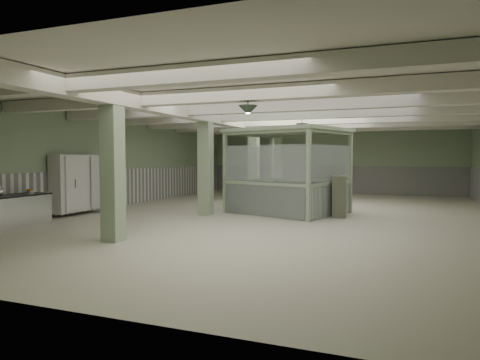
% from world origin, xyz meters
% --- Properties ---
extents(floor, '(20.00, 20.00, 0.00)m').
position_xyz_m(floor, '(0.00, 0.00, 0.00)').
color(floor, beige).
rests_on(floor, ground).
extents(ceiling, '(14.00, 20.00, 0.02)m').
position_xyz_m(ceiling, '(0.00, 0.00, 3.60)').
color(ceiling, beige).
rests_on(ceiling, wall_back).
extents(wall_back, '(14.00, 0.02, 3.60)m').
position_xyz_m(wall_back, '(0.00, 10.00, 1.80)').
color(wall_back, '#92A786').
rests_on(wall_back, floor).
extents(wall_front, '(14.00, 0.02, 3.60)m').
position_xyz_m(wall_front, '(0.00, -10.00, 1.80)').
color(wall_front, '#92A786').
rests_on(wall_front, floor).
extents(wall_left, '(0.02, 20.00, 3.60)m').
position_xyz_m(wall_left, '(-7.00, 0.00, 1.80)').
color(wall_left, '#92A786').
rests_on(wall_left, floor).
extents(wainscot_left, '(0.05, 19.90, 1.50)m').
position_xyz_m(wainscot_left, '(-6.97, 0.00, 0.75)').
color(wainscot_left, white).
rests_on(wainscot_left, floor).
extents(wainscot_back, '(13.90, 0.05, 1.50)m').
position_xyz_m(wainscot_back, '(0.00, 9.97, 0.75)').
color(wainscot_back, white).
rests_on(wainscot_back, floor).
extents(girder, '(0.45, 19.90, 0.40)m').
position_xyz_m(girder, '(-2.50, 0.00, 3.38)').
color(girder, silver).
rests_on(girder, ceiling).
extents(beam_a, '(13.90, 0.35, 0.32)m').
position_xyz_m(beam_a, '(0.00, -7.50, 3.42)').
color(beam_a, silver).
rests_on(beam_a, ceiling).
extents(beam_b, '(13.90, 0.35, 0.32)m').
position_xyz_m(beam_b, '(0.00, -5.00, 3.42)').
color(beam_b, silver).
rests_on(beam_b, ceiling).
extents(beam_c, '(13.90, 0.35, 0.32)m').
position_xyz_m(beam_c, '(0.00, -2.50, 3.42)').
color(beam_c, silver).
rests_on(beam_c, ceiling).
extents(beam_d, '(13.90, 0.35, 0.32)m').
position_xyz_m(beam_d, '(0.00, 0.00, 3.42)').
color(beam_d, silver).
rests_on(beam_d, ceiling).
extents(beam_e, '(13.90, 0.35, 0.32)m').
position_xyz_m(beam_e, '(0.00, 2.50, 3.42)').
color(beam_e, silver).
rests_on(beam_e, ceiling).
extents(beam_f, '(13.90, 0.35, 0.32)m').
position_xyz_m(beam_f, '(0.00, 5.00, 3.42)').
color(beam_f, silver).
rests_on(beam_f, ceiling).
extents(beam_g, '(13.90, 0.35, 0.32)m').
position_xyz_m(beam_g, '(0.00, 7.50, 3.42)').
color(beam_g, silver).
rests_on(beam_g, ceiling).
extents(column_a, '(0.42, 0.42, 3.60)m').
position_xyz_m(column_a, '(-2.50, -6.00, 1.80)').
color(column_a, '#96AC8A').
rests_on(column_a, floor).
extents(column_b, '(0.42, 0.42, 3.60)m').
position_xyz_m(column_b, '(-2.50, -1.00, 1.80)').
color(column_b, '#96AC8A').
rests_on(column_b, floor).
extents(column_c, '(0.42, 0.42, 3.60)m').
position_xyz_m(column_c, '(-2.50, 4.00, 1.80)').
color(column_c, '#96AC8A').
rests_on(column_c, floor).
extents(column_d, '(0.42, 0.42, 3.60)m').
position_xyz_m(column_d, '(-2.50, 8.00, 1.80)').
color(column_d, '#96AC8A').
rests_on(column_d, floor).
extents(pendant_front, '(0.44, 0.44, 0.22)m').
position_xyz_m(pendant_front, '(0.50, -5.00, 3.05)').
color(pendant_front, '#303F2F').
rests_on(pendant_front, ceiling).
extents(pendant_mid, '(0.44, 0.44, 0.22)m').
position_xyz_m(pendant_mid, '(0.50, 0.50, 3.05)').
color(pendant_mid, '#303F2F').
rests_on(pendant_mid, ceiling).
extents(pendant_back, '(0.44, 0.44, 0.22)m').
position_xyz_m(pendant_back, '(0.50, 5.50, 3.05)').
color(pendant_back, '#303F2F').
rests_on(pendant_back, ceiling).
extents(orange_bowl, '(0.23, 0.23, 0.08)m').
position_xyz_m(orange_bowl, '(-6.42, -4.75, 0.94)').
color(orange_bowl, '#B2B2B7').
rests_on(orange_bowl, prep_counter).
extents(walkin_cooler, '(0.94, 2.11, 1.94)m').
position_xyz_m(walkin_cooler, '(-6.62, -2.53, 0.97)').
color(walkin_cooler, silver).
rests_on(walkin_cooler, floor).
extents(guard_booth, '(4.50, 4.15, 2.99)m').
position_xyz_m(guard_booth, '(-0.03, 0.61, 1.97)').
color(guard_booth, '#97AA88').
rests_on(guard_booth, floor).
extents(filing_cabinet, '(0.55, 0.70, 1.37)m').
position_xyz_m(filing_cabinet, '(1.85, 0.06, 0.68)').
color(filing_cabinet, '#5F6151').
rests_on(filing_cabinet, floor).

